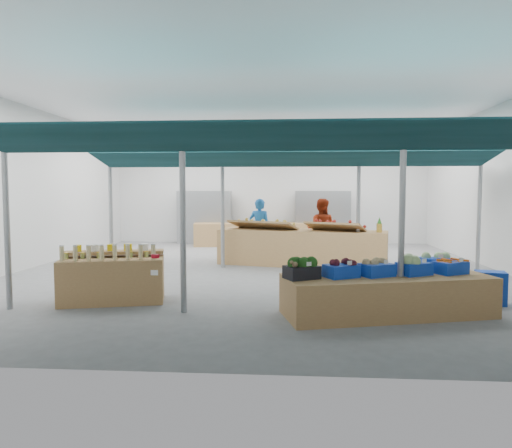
{
  "coord_description": "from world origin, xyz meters",
  "views": [
    {
      "loc": [
        0.72,
        -11.3,
        1.98
      ],
      "look_at": [
        0.02,
        -1.6,
        1.3
      ],
      "focal_mm": 32.0,
      "sensor_mm": 36.0,
      "label": 1
    }
  ],
  "objects_px": {
    "bottle_shelf": "(113,278)",
    "fruit_counter": "(301,248)",
    "veg_counter": "(387,295)",
    "vendor_left": "(260,229)",
    "crate_stack": "(490,288)",
    "vendor_right": "(321,229)"
  },
  "relations": [
    {
      "from": "bottle_shelf",
      "to": "fruit_counter",
      "type": "relative_size",
      "value": 0.43
    },
    {
      "from": "veg_counter",
      "to": "fruit_counter",
      "type": "xyz_separation_m",
      "value": [
        -1.23,
        4.93,
        0.16
      ]
    },
    {
      "from": "bottle_shelf",
      "to": "veg_counter",
      "type": "xyz_separation_m",
      "value": [
        4.75,
        -0.58,
        -0.11
      ]
    },
    {
      "from": "bottle_shelf",
      "to": "vendor_left",
      "type": "relative_size",
      "value": 1.08
    },
    {
      "from": "crate_stack",
      "to": "bottle_shelf",
      "type": "bearing_deg",
      "value": -177.58
    },
    {
      "from": "vendor_left",
      "to": "vendor_right",
      "type": "relative_size",
      "value": 1.0
    },
    {
      "from": "veg_counter",
      "to": "bottle_shelf",
      "type": "bearing_deg",
      "value": 158.85
    },
    {
      "from": "crate_stack",
      "to": "veg_counter",
      "type": "bearing_deg",
      "value": -156.33
    },
    {
      "from": "crate_stack",
      "to": "vendor_left",
      "type": "distance_m",
      "value": 6.82
    },
    {
      "from": "bottle_shelf",
      "to": "fruit_counter",
      "type": "distance_m",
      "value": 5.59
    },
    {
      "from": "vendor_left",
      "to": "bottle_shelf",
      "type": "bearing_deg",
      "value": 80.16
    },
    {
      "from": "fruit_counter",
      "to": "vendor_right",
      "type": "xyz_separation_m",
      "value": [
        0.6,
        1.1,
        0.42
      ]
    },
    {
      "from": "fruit_counter",
      "to": "crate_stack",
      "type": "height_order",
      "value": "fruit_counter"
    },
    {
      "from": "veg_counter",
      "to": "crate_stack",
      "type": "height_order",
      "value": "veg_counter"
    },
    {
      "from": "fruit_counter",
      "to": "vendor_left",
      "type": "height_order",
      "value": "vendor_left"
    },
    {
      "from": "veg_counter",
      "to": "vendor_left",
      "type": "distance_m",
      "value": 6.53
    },
    {
      "from": "vendor_left",
      "to": "crate_stack",
      "type": "bearing_deg",
      "value": 143.74
    },
    {
      "from": "veg_counter",
      "to": "vendor_left",
      "type": "relative_size",
      "value": 1.84
    },
    {
      "from": "bottle_shelf",
      "to": "veg_counter",
      "type": "distance_m",
      "value": 4.79
    },
    {
      "from": "bottle_shelf",
      "to": "veg_counter",
      "type": "relative_size",
      "value": 0.58
    },
    {
      "from": "crate_stack",
      "to": "vendor_left",
      "type": "height_order",
      "value": "vendor_left"
    },
    {
      "from": "veg_counter",
      "to": "crate_stack",
      "type": "distance_m",
      "value": 2.17
    }
  ]
}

